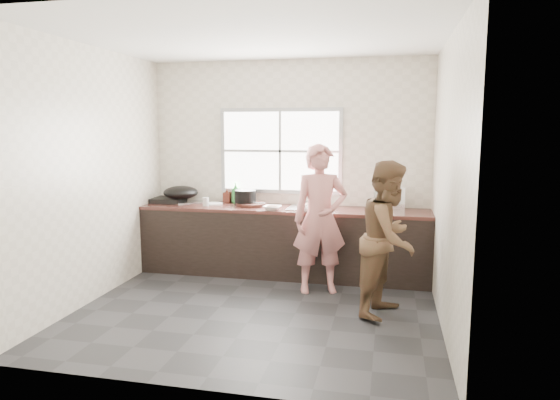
% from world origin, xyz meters
% --- Properties ---
extents(floor, '(3.60, 3.20, 0.01)m').
position_xyz_m(floor, '(0.00, 0.00, -0.01)').
color(floor, '#262628').
rests_on(floor, ground).
extents(ceiling, '(3.60, 3.20, 0.01)m').
position_xyz_m(ceiling, '(0.00, 0.00, 2.71)').
color(ceiling, silver).
rests_on(ceiling, wall_back).
extents(wall_back, '(3.60, 0.01, 2.70)m').
position_xyz_m(wall_back, '(0.00, 1.60, 1.35)').
color(wall_back, beige).
rests_on(wall_back, ground).
extents(wall_left, '(0.01, 3.20, 2.70)m').
position_xyz_m(wall_left, '(-1.80, 0.00, 1.35)').
color(wall_left, beige).
rests_on(wall_left, ground).
extents(wall_right, '(0.01, 3.20, 2.70)m').
position_xyz_m(wall_right, '(1.80, 0.00, 1.35)').
color(wall_right, beige).
rests_on(wall_right, ground).
extents(wall_front, '(3.60, 0.01, 2.70)m').
position_xyz_m(wall_front, '(0.00, -1.60, 1.35)').
color(wall_front, beige).
rests_on(wall_front, ground).
extents(cabinet, '(3.60, 0.62, 0.82)m').
position_xyz_m(cabinet, '(0.00, 1.29, 0.41)').
color(cabinet, black).
rests_on(cabinet, floor).
extents(countertop, '(3.60, 0.64, 0.04)m').
position_xyz_m(countertop, '(0.00, 1.29, 0.84)').
color(countertop, '#3B1D18').
rests_on(countertop, cabinet).
extents(sink, '(0.55, 0.45, 0.02)m').
position_xyz_m(sink, '(0.35, 1.29, 0.86)').
color(sink, silver).
rests_on(sink, countertop).
extents(faucet, '(0.02, 0.02, 0.30)m').
position_xyz_m(faucet, '(0.35, 1.49, 1.01)').
color(faucet, silver).
rests_on(faucet, countertop).
extents(window_frame, '(1.60, 0.05, 1.10)m').
position_xyz_m(window_frame, '(-0.10, 1.59, 1.55)').
color(window_frame, '#9EA0A5').
rests_on(window_frame, wall_back).
extents(window_glazing, '(1.50, 0.01, 1.00)m').
position_xyz_m(window_glazing, '(-0.10, 1.57, 1.55)').
color(window_glazing, white).
rests_on(window_glazing, window_frame).
extents(woman, '(0.66, 0.53, 1.56)m').
position_xyz_m(woman, '(0.54, 0.74, 0.78)').
color(woman, '#D58380').
rests_on(woman, floor).
extents(person_side, '(0.80, 0.90, 1.54)m').
position_xyz_m(person_side, '(1.30, 0.20, 0.77)').
color(person_side, brown).
rests_on(person_side, floor).
extents(cutting_board, '(0.41, 0.41, 0.04)m').
position_xyz_m(cutting_board, '(-0.43, 1.34, 0.88)').
color(cutting_board, '#331913').
rests_on(cutting_board, countertop).
extents(cleaver, '(0.20, 0.10, 0.01)m').
position_xyz_m(cleaver, '(-0.35, 1.33, 0.90)').
color(cleaver, silver).
rests_on(cleaver, cutting_board).
extents(bowl_mince, '(0.24, 0.24, 0.05)m').
position_xyz_m(bowl_mince, '(-0.09, 1.08, 0.89)').
color(bowl_mince, white).
rests_on(bowl_mince, countertop).
extents(bowl_crabs, '(0.22, 0.22, 0.06)m').
position_xyz_m(bowl_crabs, '(0.40, 1.20, 0.89)').
color(bowl_crabs, silver).
rests_on(bowl_crabs, countertop).
extents(bowl_held, '(0.22, 0.22, 0.06)m').
position_xyz_m(bowl_held, '(0.35, 1.08, 0.89)').
color(bowl_held, silver).
rests_on(bowl_held, countertop).
extents(black_pot, '(0.33, 0.33, 0.20)m').
position_xyz_m(black_pot, '(-0.51, 1.36, 0.96)').
color(black_pot, black).
rests_on(black_pot, countertop).
extents(plate_food, '(0.28, 0.28, 0.02)m').
position_xyz_m(plate_food, '(-0.94, 1.34, 0.87)').
color(plate_food, white).
rests_on(plate_food, countertop).
extents(bottle_green, '(0.12, 0.12, 0.28)m').
position_xyz_m(bottle_green, '(-0.69, 1.52, 1.00)').
color(bottle_green, '#2A8034').
rests_on(bottle_green, countertop).
extents(bottle_brown_tall, '(0.09, 0.09, 0.19)m').
position_xyz_m(bottle_brown_tall, '(-0.81, 1.52, 0.95)').
color(bottle_brown_tall, '#491A12').
rests_on(bottle_brown_tall, countertop).
extents(bottle_brown_short, '(0.16, 0.16, 0.17)m').
position_xyz_m(bottle_brown_short, '(-0.61, 1.52, 0.95)').
color(bottle_brown_short, '#4D3713').
rests_on(bottle_brown_short, countertop).
extents(glass_jar, '(0.10, 0.10, 0.11)m').
position_xyz_m(glass_jar, '(-0.99, 1.20, 0.91)').
color(glass_jar, silver).
rests_on(glass_jar, countertop).
extents(burner, '(0.43, 0.43, 0.06)m').
position_xyz_m(burner, '(-1.60, 1.42, 0.89)').
color(burner, black).
rests_on(burner, countertop).
extents(wok, '(0.46, 0.46, 0.17)m').
position_xyz_m(wok, '(-1.39, 1.34, 1.01)').
color(wok, black).
rests_on(wok, burner).
extents(dish_rack, '(0.39, 0.30, 0.27)m').
position_xyz_m(dish_rack, '(1.28, 1.52, 1.00)').
color(dish_rack, white).
rests_on(dish_rack, countertop).
extents(pot_lid_left, '(0.34, 0.34, 0.01)m').
position_xyz_m(pot_lid_left, '(-1.39, 1.37, 0.87)').
color(pot_lid_left, silver).
rests_on(pot_lid_left, countertop).
extents(pot_lid_right, '(0.26, 0.26, 0.01)m').
position_xyz_m(pot_lid_right, '(-1.20, 1.52, 0.87)').
color(pot_lid_right, '#B4B5BB').
rests_on(pot_lid_right, countertop).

